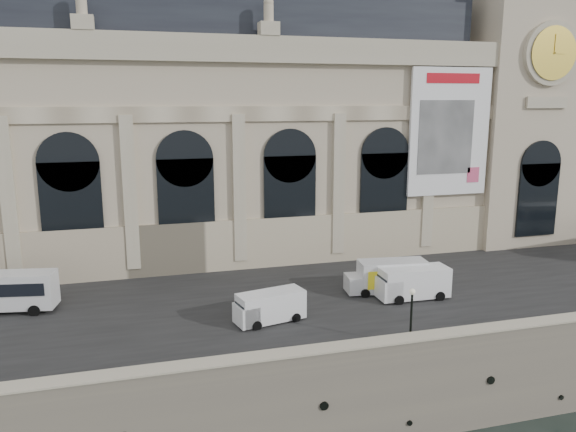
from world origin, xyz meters
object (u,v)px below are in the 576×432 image
van_b (267,307)px  van_c (410,283)px  lamp_right (411,318)px  box_truck (388,277)px

van_b → van_c: (12.62, 1.72, 0.17)m
lamp_right → box_truck: bearing=72.4°
van_c → box_truck: 2.25m
van_c → lamp_right: 9.37m
van_b → van_c: bearing=7.8°
box_truck → lamp_right: 10.82m
van_b → box_truck: bearing=17.8°
lamp_right → van_b: bearing=141.7°
van_b → lamp_right: 10.64m
van_b → box_truck: size_ratio=0.77×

